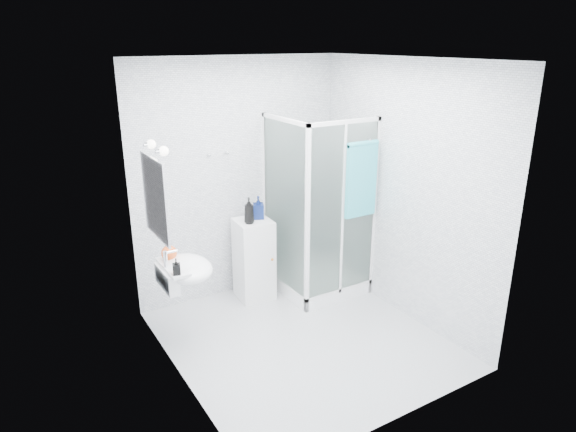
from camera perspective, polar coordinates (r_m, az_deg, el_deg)
room at (r=4.54m, az=1.76°, el=0.44°), size 2.40×2.60×2.60m
shower_enclosure at (r=5.79m, az=3.10°, el=-4.37°), size 0.90×0.95×2.00m
wall_basin at (r=4.71m, az=-11.54°, el=-5.89°), size 0.46×0.56×0.35m
mirror at (r=4.40m, az=-14.57°, el=1.93°), size 0.02×0.60×0.70m
vanity_lights at (r=4.31m, az=-14.40°, el=7.37°), size 0.10×0.40×0.08m
wall_hooks at (r=5.42m, az=-7.77°, el=6.85°), size 0.23×0.06×0.03m
storage_cabinet at (r=5.68m, az=-3.79°, el=-4.83°), size 0.40×0.42×0.91m
hand_towel at (r=5.34m, az=8.16°, el=4.24°), size 0.37×0.05×0.79m
shampoo_bottle_a at (r=5.38m, az=-4.35°, el=0.59°), size 0.14×0.14×0.28m
shampoo_bottle_b at (r=5.53m, az=-3.31°, el=0.94°), size 0.15×0.15×0.25m
soap_dispenser_orange at (r=4.74m, az=-13.10°, el=-3.71°), size 0.14×0.14×0.18m
soap_dispenser_black at (r=4.45m, az=-12.30°, el=-5.52°), size 0.08×0.08×0.14m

